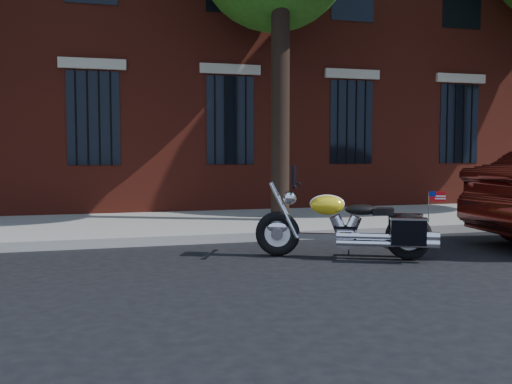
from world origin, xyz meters
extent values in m
plane|color=black|center=(0.00, 0.00, 0.00)|extent=(120.00, 120.00, 0.00)
cube|color=gray|center=(0.00, 1.38, 0.07)|extent=(40.00, 0.16, 0.15)
cube|color=gray|center=(0.00, 3.26, 0.07)|extent=(40.00, 3.60, 0.15)
cube|color=maroon|center=(0.00, 10.06, 6.00)|extent=(26.00, 10.00, 12.00)
cube|color=black|center=(0.00, 5.11, 2.20)|extent=(1.10, 0.14, 2.00)
cube|color=#B2A893|center=(0.00, 5.08, 3.35)|extent=(1.40, 0.20, 0.22)
cylinder|color=black|center=(0.00, 5.03, 2.20)|extent=(0.04, 0.04, 2.00)
cylinder|color=black|center=(0.50, 2.90, 2.50)|extent=(0.36, 0.36, 5.00)
torus|color=black|center=(-0.48, -0.05, 0.32)|extent=(0.64, 0.40, 0.64)
torus|color=black|center=(1.15, -0.81, 0.32)|extent=(0.64, 0.40, 0.64)
cylinder|color=white|center=(-0.48, -0.05, 0.32)|extent=(0.45, 0.25, 0.47)
cylinder|color=white|center=(1.15, -0.81, 0.32)|extent=(0.45, 0.25, 0.47)
ellipsoid|color=white|center=(-0.48, -0.05, 0.42)|extent=(0.35, 0.25, 0.18)
ellipsoid|color=yellow|center=(1.15, -0.81, 0.44)|extent=(0.36, 0.26, 0.18)
cube|color=white|center=(0.33, -0.43, 0.30)|extent=(1.33, 0.69, 0.08)
cylinder|color=white|center=(0.38, -0.45, 0.28)|extent=(0.35, 0.28, 0.30)
cylinder|color=white|center=(0.74, -0.80, 0.29)|extent=(1.11, 0.58, 0.09)
ellipsoid|color=yellow|center=(0.14, -0.34, 0.74)|extent=(0.54, 0.44, 0.27)
ellipsoid|color=black|center=(0.58, -0.54, 0.68)|extent=(0.53, 0.44, 0.15)
cube|color=black|center=(1.23, -0.57, 0.43)|extent=(0.48, 0.33, 0.36)
cube|color=black|center=(1.02, -1.02, 0.43)|extent=(0.48, 0.33, 0.36)
cylinder|color=white|center=(-0.24, -0.16, 1.01)|extent=(0.34, 0.69, 0.03)
sphere|color=white|center=(-0.33, -0.12, 0.84)|extent=(0.25, 0.25, 0.19)
cube|color=black|center=(-0.28, -0.14, 1.16)|extent=(0.19, 0.36, 0.27)
cube|color=red|center=(1.33, -1.20, 0.90)|extent=(0.20, 0.10, 0.13)
camera|label=1|loc=(-2.91, -7.68, 1.48)|focal=40.00mm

